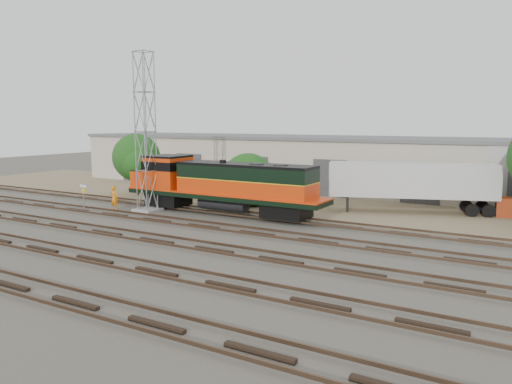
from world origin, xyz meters
The scene contains 12 objects.
ground centered at (0.00, 0.00, 0.00)m, with size 140.00×140.00×0.00m, color #47423A.
dirt_strip centered at (0.00, 15.00, 0.01)m, with size 80.00×16.00×0.02m, color #726047.
tracks centered at (0.00, -3.00, 0.08)m, with size 80.00×20.40×0.28m.
warehouse centered at (0.04, 22.98, 2.65)m, with size 58.40×10.40×5.30m.
locomotive centered at (-1.78, 6.00, 2.26)m, with size 16.25×2.85×3.90m.
signal_tower centered at (-7.25, 4.19, 5.79)m, with size 1.75×1.75×11.90m.
sign_post centered at (-11.81, 2.02, 1.41)m, with size 0.82×0.16×2.01m.
worker centered at (-9.81, 3.24, 0.94)m, with size 0.69×0.45×1.88m, color orange.
semi_trailer centered at (10.47, 13.92, 2.34)m, with size 12.22×6.26×3.72m.
dumpster_red centered at (16.65, 15.52, 0.70)m, with size 1.50×1.40×1.40m, color maroon.
tree_west centered at (-13.52, 9.72, 3.41)m, with size 4.58×4.36×5.70m.
tree_mid centered at (-2.13, 10.80, 1.86)m, with size 4.71×4.49×4.49m.
Camera 1 is at (18.95, -24.03, 6.84)m, focal length 35.00 mm.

